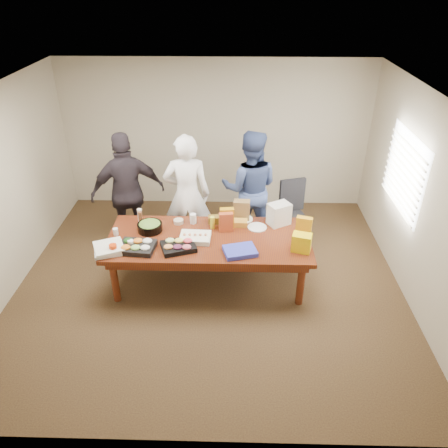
{
  "coord_description": "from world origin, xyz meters",
  "views": [
    {
      "loc": [
        0.34,
        -5.03,
        3.97
      ],
      "look_at": [
        0.21,
        0.1,
        0.92
      ],
      "focal_mm": 34.7,
      "sensor_mm": 36.0,
      "label": 1
    }
  ],
  "objects_px": {
    "conference_table": "(209,260)",
    "person_right": "(250,189)",
    "salad_bowl": "(150,227)",
    "sheet_cake": "(195,238)",
    "office_chair": "(292,216)",
    "person_center": "(187,195)"
  },
  "relations": [
    {
      "from": "person_center",
      "to": "person_right",
      "type": "distance_m",
      "value": 1.01
    },
    {
      "from": "conference_table",
      "to": "salad_bowl",
      "type": "height_order",
      "value": "salad_bowl"
    },
    {
      "from": "person_right",
      "to": "sheet_cake",
      "type": "xyz_separation_m",
      "value": [
        -0.77,
        -1.21,
        -0.16
      ]
    },
    {
      "from": "conference_table",
      "to": "sheet_cake",
      "type": "xyz_separation_m",
      "value": [
        -0.18,
        -0.05,
        0.41
      ]
    },
    {
      "from": "person_center",
      "to": "salad_bowl",
      "type": "bearing_deg",
      "value": 52.54
    },
    {
      "from": "conference_table",
      "to": "person_center",
      "type": "relative_size",
      "value": 1.44
    },
    {
      "from": "salad_bowl",
      "to": "conference_table",
      "type": "bearing_deg",
      "value": -11.75
    },
    {
      "from": "office_chair",
      "to": "person_center",
      "type": "distance_m",
      "value": 1.73
    },
    {
      "from": "sheet_cake",
      "to": "person_right",
      "type": "bearing_deg",
      "value": 60.25
    },
    {
      "from": "office_chair",
      "to": "salad_bowl",
      "type": "height_order",
      "value": "office_chair"
    },
    {
      "from": "conference_table",
      "to": "office_chair",
      "type": "bearing_deg",
      "value": 40.05
    },
    {
      "from": "sheet_cake",
      "to": "salad_bowl",
      "type": "distance_m",
      "value": 0.7
    },
    {
      "from": "conference_table",
      "to": "person_right",
      "type": "bearing_deg",
      "value": 62.89
    },
    {
      "from": "office_chair",
      "to": "sheet_cake",
      "type": "distance_m",
      "value": 1.87
    },
    {
      "from": "conference_table",
      "to": "sheet_cake",
      "type": "bearing_deg",
      "value": -163.69
    },
    {
      "from": "person_center",
      "to": "person_right",
      "type": "height_order",
      "value": "person_center"
    },
    {
      "from": "conference_table",
      "to": "person_center",
      "type": "xyz_separation_m",
      "value": [
        -0.37,
        0.86,
        0.59
      ]
    },
    {
      "from": "conference_table",
      "to": "sheet_cake",
      "type": "distance_m",
      "value": 0.45
    },
    {
      "from": "sheet_cake",
      "to": "conference_table",
      "type": "bearing_deg",
      "value": 19.15
    },
    {
      "from": "person_right",
      "to": "salad_bowl",
      "type": "bearing_deg",
      "value": 38.43
    },
    {
      "from": "office_chair",
      "to": "salad_bowl",
      "type": "relative_size",
      "value": 2.9
    },
    {
      "from": "office_chair",
      "to": "salad_bowl",
      "type": "bearing_deg",
      "value": -174.32
    }
  ]
}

